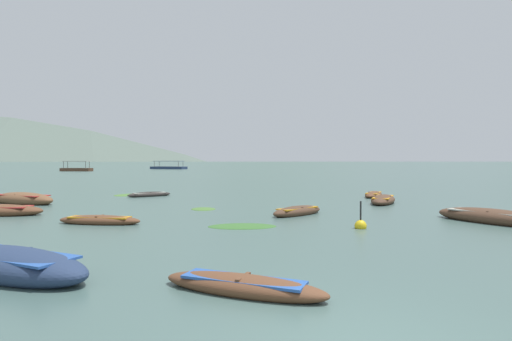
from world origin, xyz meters
name	(u,v)px	position (x,y,z in m)	size (l,w,h in m)	color
ground_plane	(239,161)	(0.00, 1500.00, 0.00)	(6000.00, 6000.00, 0.00)	#425B56
mountain_1	(79,102)	(-738.05, 1906.32, 274.43)	(2247.71, 2247.71, 548.86)	#56665B
mountain_2	(259,107)	(101.89, 2029.64, 271.30)	(1512.73, 1512.73, 542.59)	#56665B
mountain_3	(425,138)	(985.15, 2090.92, 121.25)	(643.35, 643.35, 242.50)	slate
rowboat_1	(100,220)	(-6.93, 10.86, 0.13)	(3.37, 1.39, 0.42)	brown
rowboat_3	(243,286)	(-1.51, 2.50, 0.13)	(3.27, 2.07, 0.41)	brown
rowboat_4	(493,217)	(8.35, 10.44, 0.21)	(3.49, 4.47, 0.69)	#4C3323
rowboat_5	(23,199)	(-13.80, 18.52, 0.25)	(4.72, 3.36, 0.80)	brown
rowboat_6	(383,200)	(6.69, 17.85, 0.18)	(2.81, 3.87, 0.59)	#4C3323
rowboat_7	(298,211)	(1.05, 13.07, 0.16)	(2.87, 2.67, 0.51)	#4C3323
rowboat_8	(11,265)	(-6.39, 3.80, 0.23)	(4.41, 3.19, 0.75)	navy
rowboat_9	(374,195)	(7.47, 21.79, 0.15)	(2.31, 3.11, 0.46)	brown
rowboat_10	(149,195)	(-7.65, 22.85, 0.13)	(2.96, 2.32, 0.40)	#2D2826
ferry_0	(169,168)	(-21.81, 113.27, 0.45)	(11.03, 7.13, 2.54)	navy
ferry_1	(77,169)	(-38.99, 90.16, 0.45)	(7.33, 3.29, 2.54)	#4C3323
mooring_buoy	(361,225)	(2.79, 9.40, 0.10)	(0.43, 0.43, 1.11)	yellow
weed_patch_0	(203,209)	(-3.34, 15.37, 0.00)	(1.33, 1.21, 0.14)	#477033
weed_patch_2	(130,195)	(-9.27, 23.94, 0.00)	(1.89, 2.32, 0.14)	#477033
weed_patch_3	(242,227)	(-1.46, 9.98, 0.00)	(1.37, 2.54, 0.14)	#38662D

